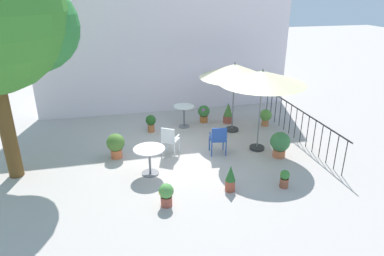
{
  "coord_description": "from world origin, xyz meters",
  "views": [
    {
      "loc": [
        -2.07,
        -9.0,
        4.55
      ],
      "look_at": [
        0.0,
        -0.24,
        0.84
      ],
      "focal_mm": 32.28,
      "sensor_mm": 36.0,
      "label": 1
    }
  ],
  "objects_px": {
    "patio_chair_0": "(170,139)",
    "potted_plant_7": "(204,113)",
    "patio_umbrella_0": "(235,71)",
    "potted_plant_2": "(116,144)",
    "cafe_table_1": "(184,112)",
    "patio_chair_1": "(218,138)",
    "potted_plant_0": "(151,122)",
    "potted_plant_3": "(266,116)",
    "potted_plant_5": "(284,178)",
    "potted_plant_8": "(228,113)",
    "potted_plant_4": "(280,143)",
    "cafe_table_0": "(149,156)",
    "patio_umbrella_1": "(262,78)",
    "potted_plant_1": "(166,194)"
  },
  "relations": [
    {
      "from": "patio_chair_0",
      "to": "potted_plant_7",
      "type": "height_order",
      "value": "patio_chair_0"
    },
    {
      "from": "patio_umbrella_0",
      "to": "potted_plant_2",
      "type": "xyz_separation_m",
      "value": [
        -3.87,
        -1.13,
        -1.63
      ]
    },
    {
      "from": "patio_umbrella_0",
      "to": "cafe_table_1",
      "type": "xyz_separation_m",
      "value": [
        -1.51,
        0.7,
        -1.51
      ]
    },
    {
      "from": "patio_chair_1",
      "to": "potted_plant_0",
      "type": "bearing_deg",
      "value": 128.4
    },
    {
      "from": "cafe_table_1",
      "to": "potted_plant_7",
      "type": "height_order",
      "value": "cafe_table_1"
    },
    {
      "from": "patio_chair_1",
      "to": "potted_plant_3",
      "type": "distance_m",
      "value": 2.9
    },
    {
      "from": "potted_plant_5",
      "to": "potted_plant_8",
      "type": "xyz_separation_m",
      "value": [
        0.07,
        4.42,
        0.11
      ]
    },
    {
      "from": "potted_plant_3",
      "to": "potted_plant_7",
      "type": "distance_m",
      "value": 2.18
    },
    {
      "from": "potted_plant_0",
      "to": "potted_plant_3",
      "type": "distance_m",
      "value": 3.99
    },
    {
      "from": "potted_plant_3",
      "to": "potted_plant_4",
      "type": "bearing_deg",
      "value": -105.0
    },
    {
      "from": "cafe_table_0",
      "to": "potted_plant_2",
      "type": "xyz_separation_m",
      "value": [
        -0.82,
        1.14,
        -0.09
      ]
    },
    {
      "from": "cafe_table_1",
      "to": "potted_plant_0",
      "type": "height_order",
      "value": "cafe_table_1"
    },
    {
      "from": "potted_plant_0",
      "to": "potted_plant_4",
      "type": "xyz_separation_m",
      "value": [
        3.35,
        -2.67,
        0.07
      ]
    },
    {
      "from": "patio_chair_0",
      "to": "potted_plant_8",
      "type": "relative_size",
      "value": 1.2
    },
    {
      "from": "potted_plant_2",
      "to": "patio_umbrella_1",
      "type": "bearing_deg",
      "value": -5.52
    },
    {
      "from": "cafe_table_0",
      "to": "potted_plant_8",
      "type": "height_order",
      "value": "potted_plant_8"
    },
    {
      "from": "potted_plant_3",
      "to": "patio_chair_0",
      "type": "bearing_deg",
      "value": -157.43
    },
    {
      "from": "patio_umbrella_1",
      "to": "cafe_table_1",
      "type": "height_order",
      "value": "patio_umbrella_1"
    },
    {
      "from": "patio_chair_1",
      "to": "potted_plant_0",
      "type": "height_order",
      "value": "patio_chair_1"
    },
    {
      "from": "patio_chair_1",
      "to": "potted_plant_3",
      "type": "xyz_separation_m",
      "value": [
        2.28,
        1.77,
        -0.18
      ]
    },
    {
      "from": "patio_chair_0",
      "to": "potted_plant_4",
      "type": "distance_m",
      "value": 3.14
    },
    {
      "from": "patio_umbrella_1",
      "to": "patio_chair_0",
      "type": "bearing_deg",
      "value": 175.95
    },
    {
      "from": "patio_umbrella_0",
      "to": "potted_plant_1",
      "type": "distance_m",
      "value": 5.04
    },
    {
      "from": "patio_umbrella_0",
      "to": "potted_plant_2",
      "type": "bearing_deg",
      "value": -163.7
    },
    {
      "from": "patio_chair_1",
      "to": "potted_plant_1",
      "type": "bearing_deg",
      "value": -130.83
    },
    {
      "from": "patio_chair_1",
      "to": "potted_plant_1",
      "type": "xyz_separation_m",
      "value": [
        -1.87,
        -2.17,
        -0.22
      ]
    },
    {
      "from": "patio_umbrella_0",
      "to": "potted_plant_8",
      "type": "distance_m",
      "value": 1.85
    },
    {
      "from": "patio_chair_0",
      "to": "potted_plant_5",
      "type": "bearing_deg",
      "value": -43.99
    },
    {
      "from": "cafe_table_0",
      "to": "potted_plant_3",
      "type": "relative_size",
      "value": 1.37
    },
    {
      "from": "patio_chair_0",
      "to": "patio_umbrella_0",
      "type": "bearing_deg",
      "value": 29.63
    },
    {
      "from": "potted_plant_5",
      "to": "potted_plant_2",
      "type": "bearing_deg",
      "value": 147.05
    },
    {
      "from": "potted_plant_0",
      "to": "potted_plant_8",
      "type": "relative_size",
      "value": 0.8
    },
    {
      "from": "patio_umbrella_0",
      "to": "cafe_table_0",
      "type": "bearing_deg",
      "value": -143.32
    },
    {
      "from": "potted_plant_2",
      "to": "potted_plant_8",
      "type": "xyz_separation_m",
      "value": [
        3.98,
        1.88,
        -0.06
      ]
    },
    {
      "from": "patio_umbrella_1",
      "to": "potted_plant_7",
      "type": "relative_size",
      "value": 3.94
    },
    {
      "from": "patio_umbrella_1",
      "to": "patio_chair_0",
      "type": "height_order",
      "value": "patio_umbrella_1"
    },
    {
      "from": "cafe_table_0",
      "to": "potted_plant_0",
      "type": "xyz_separation_m",
      "value": [
        0.37,
        2.8,
        -0.16
      ]
    },
    {
      "from": "potted_plant_4",
      "to": "potted_plant_7",
      "type": "relative_size",
      "value": 1.2
    },
    {
      "from": "cafe_table_1",
      "to": "potted_plant_0",
      "type": "xyz_separation_m",
      "value": [
        -1.17,
        -0.17,
        -0.19
      ]
    },
    {
      "from": "cafe_table_1",
      "to": "patio_chair_1",
      "type": "relative_size",
      "value": 0.88
    },
    {
      "from": "potted_plant_1",
      "to": "potted_plant_7",
      "type": "relative_size",
      "value": 0.87
    },
    {
      "from": "potted_plant_0",
      "to": "potted_plant_2",
      "type": "xyz_separation_m",
      "value": [
        -1.19,
        -1.67,
        0.07
      ]
    },
    {
      "from": "potted_plant_3",
      "to": "potted_plant_8",
      "type": "height_order",
      "value": "potted_plant_8"
    },
    {
      "from": "patio_chair_1",
      "to": "potted_plant_7",
      "type": "distance_m",
      "value": 2.62
    },
    {
      "from": "potted_plant_1",
      "to": "patio_chair_1",
      "type": "bearing_deg",
      "value": 49.17
    },
    {
      "from": "cafe_table_1",
      "to": "patio_chair_0",
      "type": "bearing_deg",
      "value": -112.74
    },
    {
      "from": "cafe_table_0",
      "to": "patio_chair_1",
      "type": "height_order",
      "value": "patio_chair_1"
    },
    {
      "from": "patio_umbrella_0",
      "to": "potted_plant_2",
      "type": "height_order",
      "value": "patio_umbrella_0"
    },
    {
      "from": "cafe_table_0",
      "to": "potted_plant_4",
      "type": "relative_size",
      "value": 1.08
    },
    {
      "from": "patio_umbrella_1",
      "to": "potted_plant_3",
      "type": "relative_size",
      "value": 4.13
    }
  ]
}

